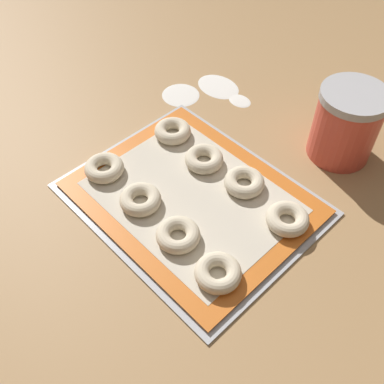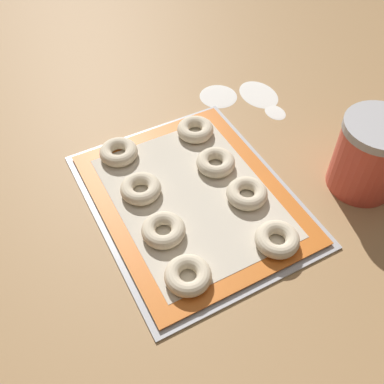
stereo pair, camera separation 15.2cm
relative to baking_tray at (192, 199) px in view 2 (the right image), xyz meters
name	(u,v)px [view 2 (the right image)]	position (x,y,z in m)	size (l,w,h in m)	color
ground_plane	(183,198)	(-0.01, -0.01, 0.00)	(2.80, 2.80, 0.00)	#A87F51
baking_tray	(192,199)	(0.00, 0.00, 0.00)	(0.45, 0.36, 0.01)	#B2B5BA
baking_mat	(192,197)	(0.00, 0.00, 0.01)	(0.42, 0.34, 0.00)	orange
bagel_front_far_left	(119,152)	(-0.17, -0.08, 0.02)	(0.08, 0.08, 0.03)	beige
bagel_front_mid_left	(141,189)	(-0.05, -0.08, 0.02)	(0.08, 0.08, 0.03)	beige
bagel_front_mid_right	(163,230)	(0.05, -0.09, 0.02)	(0.08, 0.08, 0.03)	beige
bagel_front_far_right	(188,275)	(0.16, -0.09, 0.02)	(0.08, 0.08, 0.03)	beige
bagel_back_far_left	(195,130)	(-0.15, 0.09, 0.02)	(0.08, 0.08, 0.03)	beige
bagel_back_mid_left	(216,162)	(-0.05, 0.08, 0.02)	(0.08, 0.08, 0.03)	beige
bagel_back_mid_right	(247,193)	(0.05, 0.09, 0.02)	(0.08, 0.08, 0.03)	beige
bagel_back_far_right	(277,239)	(0.17, 0.08, 0.02)	(0.08, 0.08, 0.03)	beige
flour_canister	(370,155)	(0.12, 0.31, 0.07)	(0.13, 0.13, 0.15)	#DB4C3D
flour_patch_near	(259,94)	(-0.22, 0.30, 0.00)	(0.11, 0.08, 0.00)	white
flour_patch_far	(218,96)	(-0.26, 0.21, 0.00)	(0.09, 0.09, 0.00)	white
flour_patch_side	(275,112)	(-0.14, 0.29, 0.00)	(0.06, 0.04, 0.00)	white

